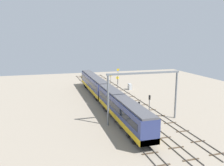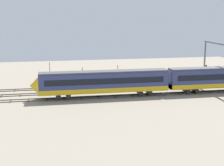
{
  "view_description": "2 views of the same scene",
  "coord_description": "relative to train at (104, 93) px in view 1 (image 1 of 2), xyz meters",
  "views": [
    {
      "loc": [
        -58.1,
        17.29,
        15.31
      ],
      "look_at": [
        2.93,
        -0.5,
        2.99
      ],
      "focal_mm": 37.34,
      "sensor_mm": 36.0,
      "label": 1
    },
    {
      "loc": [
        14.68,
        63.16,
        15.61
      ],
      "look_at": [
        3.15,
        1.18,
        1.94
      ],
      "focal_mm": 52.58,
      "sensor_mm": 36.0,
      "label": 2
    }
  ],
  "objects": [
    {
      "name": "speed_sign_near_foreground",
      "position": [
        21.81,
        -10.44,
        0.75
      ],
      "size": [
        0.14,
        0.87,
        5.34
      ],
      "color": "#4C4C51",
      "rests_on": "ground"
    },
    {
      "name": "track_with_train",
      "position": [
        6.65,
        0.0,
        -2.59
      ],
      "size": [
        72.96,
        2.4,
        0.16
      ],
      "color": "#59544C",
      "rests_on": "ground"
    },
    {
      "name": "signal_light_trackside_departure",
      "position": [
        -11.5,
        -6.19,
        0.25
      ],
      "size": [
        0.31,
        0.32,
        4.43
      ],
      "color": "#4C4C51",
      "rests_on": "ground"
    },
    {
      "name": "track_near_foreground",
      "position": [
        6.65,
        -8.49,
        -2.59
      ],
      "size": [
        72.96,
        2.4,
        0.16
      ],
      "color": "#59544C",
      "rests_on": "ground"
    },
    {
      "name": "relay_cabinet",
      "position": [
        12.93,
        -11.29,
        -1.77
      ],
      "size": [
        1.45,
        0.81,
        1.78
      ],
      "color": "#B2B7BC",
      "rests_on": "ground"
    },
    {
      "name": "ground_plane",
      "position": [
        6.65,
        -4.25,
        -2.66
      ],
      "size": [
        88.96,
        88.96,
        0.0
      ],
      "primitive_type": "plane",
      "color": "gray"
    },
    {
      "name": "track_second_near",
      "position": [
        6.65,
        -4.25,
        -2.59
      ],
      "size": [
        72.96,
        2.4,
        0.16
      ],
      "color": "#59544C",
      "rests_on": "ground"
    },
    {
      "name": "signal_light_trackside_approach",
      "position": [
        -15.15,
        -2.45,
        0.23
      ],
      "size": [
        0.31,
        0.32,
        4.39
      ],
      "color": "#4C4C51",
      "rests_on": "ground"
    },
    {
      "name": "train",
      "position": [
        0.0,
        0.0,
        0.0
      ],
      "size": [
        50.4,
        3.24,
        4.8
      ],
      "color": "navy",
      "rests_on": "ground"
    },
    {
      "name": "speed_sign_mid_trackside",
      "position": [
        15.33,
        -6.01,
        0.6
      ],
      "size": [
        0.14,
        1.0,
        4.89
      ],
      "color": "#4C4C51",
      "rests_on": "ground"
    },
    {
      "name": "speed_sign_far_trackside",
      "position": [
        8.07,
        -5.88,
        0.54
      ],
      "size": [
        0.14,
        0.81,
        5.07
      ],
      "color": "#4C4C51",
      "rests_on": "ground"
    },
    {
      "name": "overhead_gantry",
      "position": [
        -13.37,
        -4.06,
        3.95
      ],
      "size": [
        0.4,
        14.05,
        9.31
      ],
      "color": "slate",
      "rests_on": "ground"
    }
  ]
}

